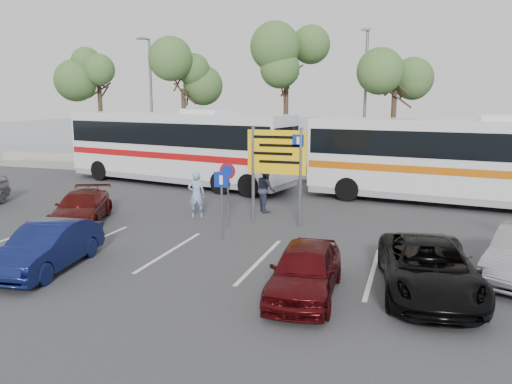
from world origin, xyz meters
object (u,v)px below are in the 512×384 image
(direction_sign, at_px, (277,160))
(car_red, at_px, (305,270))
(street_lamp_right, at_px, (365,98))
(car_blue, at_px, (48,247))
(coach_bus_left, at_px, (178,149))
(pedestrian_near, at_px, (196,195))
(car_maroon, at_px, (81,208))
(pedestrian_far, at_px, (266,189))
(coach_bus_right, at_px, (457,163))
(street_lamp_left, at_px, (151,98))
(suv_black, at_px, (429,267))

(direction_sign, height_order, car_red, direction_sign)
(street_lamp_right, relative_size, car_blue, 2.05)
(direction_sign, distance_m, coach_bus_left, 10.19)
(coach_bus_left, height_order, pedestrian_near, coach_bus_left)
(car_blue, distance_m, pedestrian_near, 6.89)
(street_lamp_right, xyz_separation_m, car_maroon, (-9.00, -12.40, -4.00))
(pedestrian_far, bearing_deg, coach_bus_right, -94.00)
(street_lamp_right, bearing_deg, car_red, -88.28)
(street_lamp_left, height_order, street_lamp_right, same)
(street_lamp_left, bearing_deg, suv_black, -43.74)
(direction_sign, relative_size, car_red, 0.96)
(street_lamp_right, relative_size, suv_black, 1.72)
(direction_sign, xyz_separation_m, coach_bus_right, (6.50, 5.75, -0.59))
(street_lamp_right, distance_m, coach_bus_right, 6.99)
(coach_bus_left, relative_size, suv_black, 2.89)
(street_lamp_left, distance_m, suv_black, 22.88)
(coach_bus_right, height_order, car_blue, coach_bus_right)
(car_blue, bearing_deg, coach_bus_left, 94.30)
(coach_bus_right, bearing_deg, car_maroon, -149.90)
(coach_bus_right, xyz_separation_m, suv_black, (-1.22, -11.01, -1.19))
(coach_bus_left, distance_m, pedestrian_near, 8.09)
(pedestrian_near, bearing_deg, street_lamp_right, -139.92)
(coach_bus_right, height_order, pedestrian_far, coach_bus_right)
(car_maroon, relative_size, car_red, 1.09)
(street_lamp_right, height_order, car_red, street_lamp_right)
(car_red, bearing_deg, pedestrian_near, 128.67)
(car_blue, height_order, pedestrian_far, pedestrian_far)
(car_red, xyz_separation_m, pedestrian_near, (-5.75, 6.39, 0.28))
(street_lamp_left, bearing_deg, car_red, -50.98)
(coach_bus_right, relative_size, pedestrian_near, 7.07)
(street_lamp_left, distance_m, car_blue, 18.61)
(street_lamp_left, relative_size, car_red, 2.14)
(coach_bus_left, relative_size, coach_bus_right, 1.03)
(direction_sign, xyz_separation_m, coach_bus_left, (-7.50, 6.87, -0.53))
(street_lamp_left, height_order, coach_bus_left, street_lamp_left)
(street_lamp_right, bearing_deg, pedestrian_near, -117.10)
(direction_sign, xyz_separation_m, car_red, (2.50, -6.34, -1.79))
(car_blue, bearing_deg, coach_bus_right, 40.50)
(street_lamp_right, xyz_separation_m, direction_sign, (-2.00, -10.32, -2.17))
(direction_sign, relative_size, pedestrian_near, 1.96)
(pedestrian_near, bearing_deg, car_red, 109.17)
(street_lamp_left, relative_size, street_lamp_right, 1.00)
(pedestrian_near, bearing_deg, direction_sign, 156.24)
(direction_sign, height_order, pedestrian_near, direction_sign)
(direction_sign, xyz_separation_m, pedestrian_far, (-1.00, 1.97, -1.49))
(coach_bus_left, bearing_deg, pedestrian_near, -58.09)
(suv_black, bearing_deg, car_maroon, 157.86)
(street_lamp_left, distance_m, coach_bus_left, 5.61)
(coach_bus_left, xyz_separation_m, car_maroon, (0.50, -8.95, -1.30))
(street_lamp_left, xyz_separation_m, car_red, (13.50, -16.66, -3.96))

